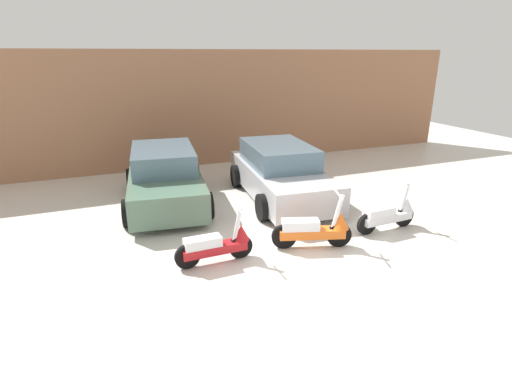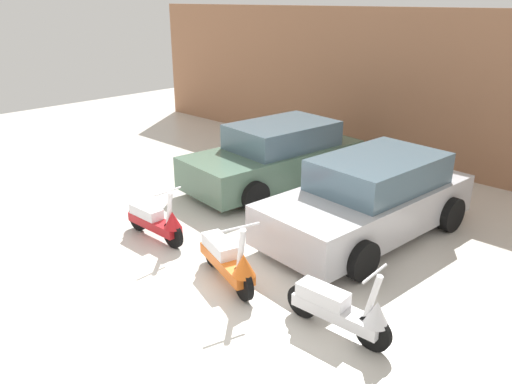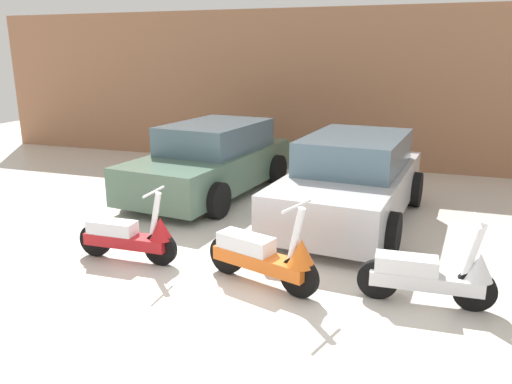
{
  "view_description": "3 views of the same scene",
  "coord_description": "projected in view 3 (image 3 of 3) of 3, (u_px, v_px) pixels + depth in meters",
  "views": [
    {
      "loc": [
        -3.34,
        -5.63,
        3.63
      ],
      "look_at": [
        -0.26,
        2.14,
        0.72
      ],
      "focal_mm": 28.0,
      "sensor_mm": 36.0,
      "label": 1
    },
    {
      "loc": [
        5.08,
        -3.81,
        3.96
      ],
      "look_at": [
        -0.68,
        2.22,
        0.7
      ],
      "focal_mm": 35.0,
      "sensor_mm": 36.0,
      "label": 2
    },
    {
      "loc": [
        2.05,
        -4.72,
        2.73
      ],
      "look_at": [
        -0.4,
        2.39,
        0.62
      ],
      "focal_mm": 35.0,
      "sensor_mm": 36.0,
      "label": 3
    }
  ],
  "objects": [
    {
      "name": "wall_back",
      "position": [
        340.0,
        89.0,
        11.97
      ],
      "size": [
        19.6,
        0.12,
        3.76
      ],
      "primitive_type": "cube",
      "color": "#9E6B4C",
      "rests_on": "ground_plane"
    },
    {
      "name": "scooter_front_left",
      "position": [
        131.0,
        236.0,
        6.69
      ],
      "size": [
        1.46,
        0.53,
        1.02
      ],
      "rotation": [
        0.0,
        0.0,
        0.02
      ],
      "color": "black",
      "rests_on": "ground_plane"
    },
    {
      "name": "car_rear_center",
      "position": [
        352.0,
        180.0,
        8.33
      ],
      "size": [
        2.29,
        4.28,
        1.41
      ],
      "rotation": [
        0.0,
        0.0,
        -1.66
      ],
      "color": "#B7B7BC",
      "rests_on": "ground_plane"
    },
    {
      "name": "ground_plane",
      "position": [
        221.0,
        301.0,
        5.68
      ],
      "size": [
        28.0,
        28.0,
        0.0
      ],
      "primitive_type": "plane",
      "color": "silver"
    },
    {
      "name": "scooter_front_center",
      "position": [
        432.0,
        274.0,
        5.51
      ],
      "size": [
        1.49,
        0.54,
        1.04
      ],
      "rotation": [
        0.0,
        0.0,
        0.05
      ],
      "color": "black",
      "rests_on": "ground_plane"
    },
    {
      "name": "scooter_front_right",
      "position": [
        266.0,
        255.0,
        5.96
      ],
      "size": [
        1.53,
        0.76,
        1.1
      ],
      "rotation": [
        0.0,
        0.0,
        -0.31
      ],
      "color": "black",
      "rests_on": "ground_plane"
    },
    {
      "name": "car_rear_left",
      "position": [
        212.0,
        160.0,
        9.91
      ],
      "size": [
        2.35,
        4.27,
        1.39
      ],
      "rotation": [
        0.0,
        0.0,
        -1.69
      ],
      "color": "#51705B",
      "rests_on": "ground_plane"
    }
  ]
}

